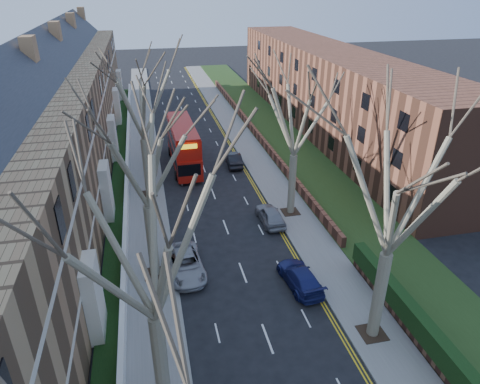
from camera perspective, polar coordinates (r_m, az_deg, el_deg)
pavement_left at (r=49.74m, az=-12.74°, el=5.25°), size 3.00×102.00×0.12m
pavement_right at (r=50.99m, az=0.89°, el=6.45°), size 3.00×102.00×0.12m
terrace_left at (r=41.25m, az=-23.98°, el=7.25°), size 9.70×78.00×13.60m
flats_right at (r=56.82m, az=11.57°, el=13.23°), size 13.97×54.00×10.00m
front_wall_left at (r=42.18m, az=-14.82°, el=1.90°), size 0.30×78.00×1.00m
grass_verge_right at (r=52.14m, az=5.74°, el=6.89°), size 6.00×102.00×0.06m
tree_left_mid at (r=15.75m, az=-12.53°, el=-4.85°), size 10.50×10.50×14.71m
tree_left_far at (r=24.98m, az=-13.03°, el=6.33°), size 10.15×10.15×14.22m
tree_left_dist at (r=36.44m, az=-13.40°, el=13.13°), size 10.50×10.50×14.71m
tree_right_mid at (r=20.64m, az=20.66°, el=1.83°), size 10.50×10.50×14.71m
tree_right_far at (r=32.59m, az=7.58°, el=11.49°), size 10.15×10.15×14.22m
double_decker_bus at (r=44.59m, az=-7.56°, el=6.07°), size 2.83×10.48×4.38m
car_left_far at (r=28.91m, az=-7.28°, el=-9.50°), size 2.53×5.01×1.36m
car_right_near at (r=27.92m, az=8.00°, el=-11.15°), size 2.19×4.56×1.28m
car_right_mid at (r=34.27m, az=4.07°, el=-3.08°), size 1.75×4.08×1.37m
car_right_far at (r=44.87m, az=-0.88°, el=4.41°), size 1.60×4.13×1.34m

